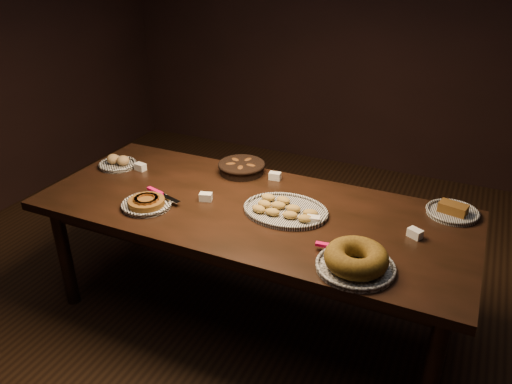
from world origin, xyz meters
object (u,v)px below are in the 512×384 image
at_px(buffet_table, 251,218).
at_px(apple_tart_plate, 147,203).
at_px(bundt_cake_plate, 356,260).
at_px(madeleine_platter, 285,210).

bearing_deg(buffet_table, apple_tart_plate, -155.33).
height_order(apple_tart_plate, bundt_cake_plate, bundt_cake_plate).
distance_m(buffet_table, apple_tart_plate, 0.58).
bearing_deg(bundt_cake_plate, madeleine_platter, 142.99).
distance_m(apple_tart_plate, bundt_cake_plate, 1.20).
distance_m(buffet_table, madeleine_platter, 0.22).
bearing_deg(bundt_cake_plate, buffet_table, 152.68).
distance_m(buffet_table, bundt_cake_plate, 0.76).
xyz_separation_m(madeleine_platter, bundt_cake_plate, (0.48, -0.34, 0.03)).
relative_size(buffet_table, madeleine_platter, 5.15).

